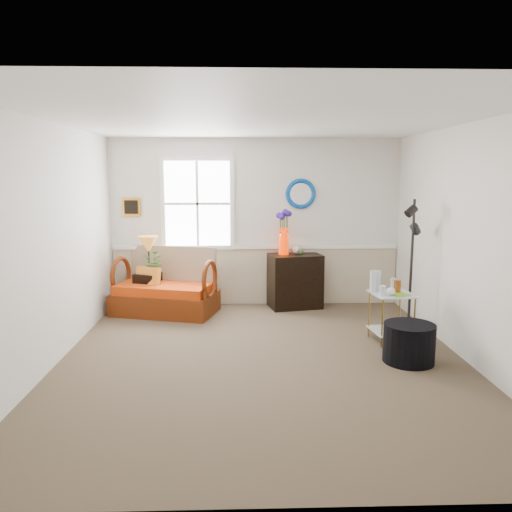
{
  "coord_description": "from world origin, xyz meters",
  "views": [
    {
      "loc": [
        -0.24,
        -5.28,
        2.03
      ],
      "look_at": [
        -0.06,
        0.21,
        1.14
      ],
      "focal_mm": 35.0,
      "sensor_mm": 36.0,
      "label": 1
    }
  ],
  "objects_px": {
    "side_table": "(391,317)",
    "ottoman": "(409,343)",
    "lamp_stand": "(148,292)",
    "floor_lamp": "(411,267)",
    "loveseat": "(165,282)",
    "cabinet": "(295,281)"
  },
  "relations": [
    {
      "from": "side_table",
      "to": "ottoman",
      "type": "distance_m",
      "value": 0.69
    },
    {
      "from": "lamp_stand",
      "to": "side_table",
      "type": "height_order",
      "value": "side_table"
    },
    {
      "from": "side_table",
      "to": "ottoman",
      "type": "height_order",
      "value": "side_table"
    },
    {
      "from": "floor_lamp",
      "to": "loveseat",
      "type": "bearing_deg",
      "value": 140.68
    },
    {
      "from": "side_table",
      "to": "lamp_stand",
      "type": "bearing_deg",
      "value": 155.08
    },
    {
      "from": "loveseat",
      "to": "floor_lamp",
      "type": "distance_m",
      "value": 3.49
    },
    {
      "from": "lamp_stand",
      "to": "ottoman",
      "type": "height_order",
      "value": "lamp_stand"
    },
    {
      "from": "loveseat",
      "to": "lamp_stand",
      "type": "distance_m",
      "value": 0.36
    },
    {
      "from": "lamp_stand",
      "to": "floor_lamp",
      "type": "bearing_deg",
      "value": -18.06
    },
    {
      "from": "cabinet",
      "to": "side_table",
      "type": "bearing_deg",
      "value": -70.58
    },
    {
      "from": "loveseat",
      "to": "cabinet",
      "type": "bearing_deg",
      "value": 23.07
    },
    {
      "from": "side_table",
      "to": "floor_lamp",
      "type": "relative_size",
      "value": 0.35
    },
    {
      "from": "cabinet",
      "to": "ottoman",
      "type": "bearing_deg",
      "value": -78.71
    },
    {
      "from": "loveseat",
      "to": "ottoman",
      "type": "height_order",
      "value": "loveseat"
    },
    {
      "from": "floor_lamp",
      "to": "ottoman",
      "type": "distance_m",
      "value": 1.27
    },
    {
      "from": "lamp_stand",
      "to": "cabinet",
      "type": "height_order",
      "value": "cabinet"
    },
    {
      "from": "loveseat",
      "to": "ottoman",
      "type": "bearing_deg",
      "value": -20.04
    },
    {
      "from": "lamp_stand",
      "to": "floor_lamp",
      "type": "relative_size",
      "value": 0.34
    },
    {
      "from": "cabinet",
      "to": "ottoman",
      "type": "distance_m",
      "value": 2.57
    },
    {
      "from": "loveseat",
      "to": "side_table",
      "type": "relative_size",
      "value": 2.4
    },
    {
      "from": "loveseat",
      "to": "floor_lamp",
      "type": "height_order",
      "value": "floor_lamp"
    },
    {
      "from": "ottoman",
      "to": "loveseat",
      "type": "bearing_deg",
      "value": 145.04
    }
  ]
}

